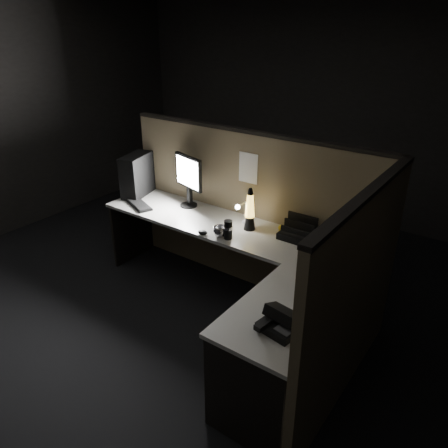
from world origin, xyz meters
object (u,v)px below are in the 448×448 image
Objects in this scene: pc_tower at (137,175)px; lava_lamp at (250,213)px; monitor at (188,176)px; desk_phone at (281,322)px; keyboard at (138,204)px.

pc_tower is 1.40m from lava_lamp.
pc_tower is at bearing -156.92° from monitor.
lava_lamp is 1.37m from desk_phone.
desk_phone is at bearing -0.11° from keyboard.
desk_phone is (2.29, -1.06, -0.16)m from pc_tower.
desk_phone is at bearing -49.52° from lava_lamp.
monitor is 0.79m from lava_lamp.
monitor reaches higher than keyboard.
monitor is 0.59m from keyboard.
pc_tower is 1.65× the size of desk_phone.
monitor reaches higher than desk_phone.
desk_phone is (0.89, -1.04, -0.11)m from lava_lamp.
monitor is 1.25× the size of keyboard.
keyboard is (0.21, -0.21, -0.20)m from pc_tower.
lava_lamp is at bearing -15.98° from pc_tower.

